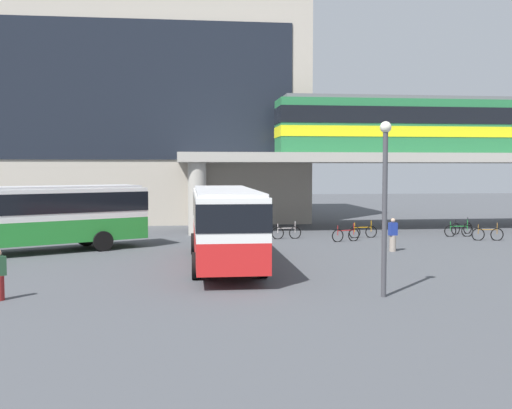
# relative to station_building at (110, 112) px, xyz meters

# --- Properties ---
(ground_plane) EXTENTS (120.00, 120.00, 0.00)m
(ground_plane) POSITION_rel_station_building_xyz_m (7.76, -16.39, -8.72)
(ground_plane) COLOR #47494F
(station_building) EXTENTS (30.55, 14.75, 17.44)m
(station_building) POSITION_rel_station_building_xyz_m (0.00, 0.00, 0.00)
(station_building) COLOR #B2A899
(station_building) RESTS_ON ground_plane
(elevated_platform) EXTENTS (30.71, 7.27, 5.07)m
(elevated_platform) POSITION_rel_station_building_xyz_m (20.94, -10.78, -4.30)
(elevated_platform) COLOR #ADA89E
(elevated_platform) RESTS_ON ground_plane
(train) EXTENTS (19.38, 2.96, 3.84)m
(train) POSITION_rel_station_building_xyz_m (21.85, -10.78, -1.68)
(train) COLOR #26723F
(train) RESTS_ON elevated_platform
(bus_main) EXTENTS (2.82, 11.05, 3.22)m
(bus_main) POSITION_rel_station_building_xyz_m (7.68, -25.41, -6.73)
(bus_main) COLOR red
(bus_main) RESTS_ON ground_plane
(bus_secondary) EXTENTS (10.95, 7.40, 3.22)m
(bus_secondary) POSITION_rel_station_building_xyz_m (-1.31, -20.67, -6.73)
(bus_secondary) COLOR #268C33
(bus_secondary) RESTS_ON ground_plane
(bicycle_orange) EXTENTS (1.78, 0.30, 1.04)m
(bicycle_orange) POSITION_rel_station_building_xyz_m (16.43, -16.25, -8.36)
(bicycle_orange) COLOR black
(bicycle_orange) RESTS_ON ground_plane
(bicycle_black) EXTENTS (1.68, 0.73, 1.04)m
(bicycle_black) POSITION_rel_station_building_xyz_m (23.14, -14.96, -8.36)
(bicycle_black) COLOR black
(bicycle_black) RESTS_ON ground_plane
(bicycle_brown) EXTENTS (1.78, 0.36, 1.04)m
(bicycle_brown) POSITION_rel_station_building_xyz_m (23.05, -18.38, -8.36)
(bicycle_brown) COLOR black
(bicycle_brown) RESTS_ON ground_plane
(bicycle_green) EXTENTS (1.79, 0.14, 1.04)m
(bicycle_green) POSITION_rel_station_building_xyz_m (22.33, -16.30, -8.36)
(bicycle_green) COLOR black
(bicycle_green) RESTS_ON ground_plane
(bicycle_red) EXTENTS (1.73, 0.59, 1.04)m
(bicycle_red) POSITION_rel_station_building_xyz_m (14.96, -17.87, -8.36)
(bicycle_red) COLOR black
(bicycle_red) RESTS_ON ground_plane
(bicycle_silver) EXTENTS (1.78, 0.30, 1.04)m
(bicycle_silver) POSITION_rel_station_building_xyz_m (11.87, -16.25, -8.36)
(bicycle_silver) COLOR black
(bicycle_silver) RESTS_ON ground_plane
(pedestrian_by_bike_rack) EXTENTS (0.44, 0.33, 1.64)m
(pedestrian_by_bike_rack) POSITION_rel_station_building_xyz_m (16.19, -22.07, -7.95)
(pedestrian_by_bike_rack) COLOR gray
(pedestrian_by_bike_rack) RESTS_ON ground_plane
(lamp_post) EXTENTS (0.36, 0.36, 5.55)m
(lamp_post) POSITION_rel_station_building_xyz_m (12.30, -32.24, -5.40)
(lamp_post) COLOR #3F3F44
(lamp_post) RESTS_ON ground_plane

